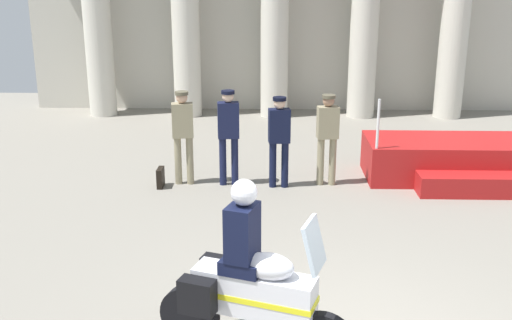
% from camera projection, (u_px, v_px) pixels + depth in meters
% --- Properties ---
extents(reviewing_stand, '(3.49, 1.91, 1.65)m').
position_uv_depth(reviewing_stand, '(459.00, 161.00, 11.47)').
color(reviewing_stand, '#A51919').
rests_on(reviewing_stand, ground_plane).
extents(officer_in_row_0, '(0.41, 0.27, 1.74)m').
position_uv_depth(officer_in_row_0, '(183.00, 130.00, 11.02)').
color(officer_in_row_0, gray).
rests_on(officer_in_row_0, ground_plane).
extents(officer_in_row_1, '(0.41, 0.27, 1.77)m').
position_uv_depth(officer_in_row_1, '(228.00, 130.00, 10.96)').
color(officer_in_row_1, '#141938').
rests_on(officer_in_row_1, ground_plane).
extents(officer_in_row_2, '(0.41, 0.27, 1.67)m').
position_uv_depth(officer_in_row_2, '(279.00, 135.00, 10.86)').
color(officer_in_row_2, black).
rests_on(officer_in_row_2, ground_plane).
extents(officer_in_row_3, '(0.41, 0.27, 1.69)m').
position_uv_depth(officer_in_row_3, '(328.00, 132.00, 10.98)').
color(officer_in_row_3, gray).
rests_on(officer_in_row_3, ground_plane).
extents(motorcycle_with_rider, '(2.02, 0.96, 1.90)m').
position_uv_depth(motorcycle_with_rider, '(247.00, 285.00, 6.03)').
color(motorcycle_with_rider, black).
rests_on(motorcycle_with_rider, ground_plane).
extents(briefcase_on_ground, '(0.10, 0.32, 0.36)m').
position_uv_depth(briefcase_on_ground, '(161.00, 178.00, 11.09)').
color(briefcase_on_ground, black).
rests_on(briefcase_on_ground, ground_plane).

